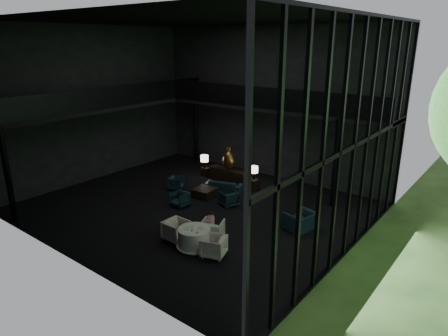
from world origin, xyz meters
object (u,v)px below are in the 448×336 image
Objects in this scene: lounge_armchair_west at (176,183)px; dining_table at (194,239)px; coffee_table at (205,193)px; lounge_armchair_east at (229,198)px; window_armchair at (300,218)px; child at (211,219)px; dining_chair_east at (214,245)px; side_table_left at (206,172)px; sofa at (224,185)px; table_lamp_left at (204,159)px; console at (229,176)px; dining_chair_west at (176,228)px; lounge_armchair_south at (180,199)px; bronze_urn at (229,160)px; side_table_right at (253,184)px; dining_chair_north at (212,228)px; table_lamp_right at (254,170)px.

dining_table is at bearing -154.08° from lounge_armchair_west.
coffee_table is at bearing -112.32° from lounge_armchair_west.
dining_table is (1.39, -3.89, -0.03)m from lounge_armchair_east.
window_armchair is 3.59m from child.
child is at bearing -155.51° from dining_chair_east.
side_table_left is at bearing 128.87° from coffee_table.
side_table_left is at bearing -46.57° from sofa.
sofa is at bearing -25.67° from table_lamp_left.
table_lamp_left reaches higher than coffee_table.
sofa is 5.33m from window_armchair.
side_table_left is at bearing 178.98° from console.
table_lamp_left is 0.55× the size of dining_table.
sofa is 5.51m from dining_chair_west.
lounge_armchair_west is 7.12m from window_armchair.
coffee_table is at bearing 86.77° from lounge_armchair_south.
dining_chair_west is at bearing -69.68° from bronze_urn.
side_table_right is 3.89m from lounge_armchair_west.
lounge_armchair_west is 0.76× the size of dining_chair_north.
table_lamp_right is 0.95× the size of lounge_armchair_east.
bronze_urn reaches higher than coffee_table.
bronze_urn is at bearing 98.58° from coffee_table.
lounge_armchair_west is at bearing -31.78° from child.
lounge_armchair_east is at bearing -82.84° from side_table_right.
window_armchair is (7.11, -0.26, 0.21)m from lounge_armchair_west.
table_lamp_right is 1.04× the size of lounge_armchair_west.
side_table_right is 5.68m from dining_chair_north.
dining_table is 0.95m from dining_chair_north.
table_lamp_right reaches higher than coffee_table.
coffee_table is at bearing -49.44° from table_lamp_left.
lounge_armchair_west is at bearing 45.87° from dining_chair_west.
console is 1.60m from side_table_left.
dining_table is at bearing -52.04° from table_lamp_left.
side_table_left is at bearing -97.23° from window_armchair.
window_armchair reaches higher than dining_table.
lounge_armchair_south is (-1.69, -1.46, -0.01)m from lounge_armchair_east.
bronze_urn reaches higher than side_table_right.
bronze_urn reaches higher than child.
lounge_armchair_west reaches higher than side_table_left.
window_armchair is at bearing 57.15° from dining_table.
lounge_armchair_south is 0.51× the size of dining_table.
side_table_right is 0.74× the size of lounge_armchair_south.
side_table_left is 7.41m from dining_chair_north.
table_lamp_right reaches higher than dining_table.
table_lamp_right is at bearing -150.61° from lounge_armchair_east.
lounge_armchair_east is at bearing -115.12° from lounge_armchair_west.
dining_chair_north is at bearing -46.55° from dining_chair_west.
side_table_right is at bearing -93.59° from dining_chair_north.
side_table_right is at bearing -2.34° from console.
dining_chair_north is at bearing -157.57° from dining_chair_east.
bronze_urn is 6.32m from child.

